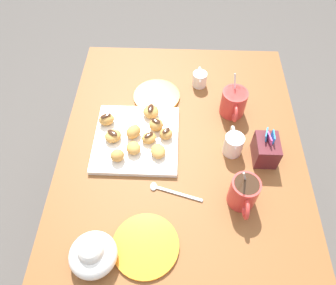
% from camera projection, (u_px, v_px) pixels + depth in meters
% --- Properties ---
extents(ground_plane, '(8.00, 8.00, 0.00)m').
position_uv_depth(ground_plane, '(177.00, 230.00, 1.61)').
color(ground_plane, '#514C47').
extents(dining_table, '(1.01, 0.78, 0.71)m').
position_uv_depth(dining_table, '(180.00, 170.00, 1.14)').
color(dining_table, brown).
rests_on(dining_table, ground_plane).
extents(pastry_plate_square, '(0.27, 0.27, 0.02)m').
position_uv_depth(pastry_plate_square, '(136.00, 139.00, 1.05)').
color(pastry_plate_square, white).
rests_on(pastry_plate_square, dining_table).
extents(coffee_mug_red_left, '(0.13, 0.09, 0.14)m').
position_uv_depth(coffee_mug_red_left, '(234.00, 102.00, 1.09)').
color(coffee_mug_red_left, red).
rests_on(coffee_mug_red_left, dining_table).
extents(coffee_mug_red_right, '(0.12, 0.08, 0.15)m').
position_uv_depth(coffee_mug_red_right, '(244.00, 192.00, 0.89)').
color(coffee_mug_red_right, red).
rests_on(coffee_mug_red_right, dining_table).
extents(cream_pitcher_white, '(0.10, 0.06, 0.07)m').
position_uv_depth(cream_pitcher_white, '(233.00, 143.00, 1.00)').
color(cream_pitcher_white, white).
rests_on(cream_pitcher_white, dining_table).
extents(sugar_caddy, '(0.09, 0.07, 0.11)m').
position_uv_depth(sugar_caddy, '(266.00, 150.00, 0.98)').
color(sugar_caddy, '#561E23').
rests_on(sugar_caddy, dining_table).
extents(ice_cream_bowl, '(0.12, 0.12, 0.09)m').
position_uv_depth(ice_cream_bowl, '(93.00, 254.00, 0.80)').
color(ice_cream_bowl, white).
rests_on(ice_cream_bowl, dining_table).
extents(chocolate_sauce_pitcher, '(0.09, 0.05, 0.06)m').
position_uv_depth(chocolate_sauce_pitcher, '(200.00, 78.00, 1.18)').
color(chocolate_sauce_pitcher, white).
rests_on(chocolate_sauce_pitcher, dining_table).
extents(saucer_orange_left, '(0.17, 0.17, 0.01)m').
position_uv_depth(saucer_orange_left, '(157.00, 96.00, 1.17)').
color(saucer_orange_left, orange).
rests_on(saucer_orange_left, dining_table).
extents(saucer_orange_right, '(0.18, 0.18, 0.01)m').
position_uv_depth(saucer_orange_right, '(146.00, 246.00, 0.85)').
color(saucer_orange_right, orange).
rests_on(saucer_orange_right, dining_table).
extents(loose_spoon_near_saucer, '(0.06, 0.16, 0.01)m').
position_uv_depth(loose_spoon_near_saucer, '(169.00, 191.00, 0.94)').
color(loose_spoon_near_saucer, silver).
rests_on(loose_spoon_near_saucer, dining_table).
extents(beignet_0, '(0.06, 0.06, 0.03)m').
position_uv_depth(beignet_0, '(134.00, 148.00, 1.00)').
color(beignet_0, '#D19347').
rests_on(beignet_0, pastry_plate_square).
extents(beignet_1, '(0.07, 0.07, 0.04)m').
position_uv_depth(beignet_1, '(156.00, 125.00, 1.05)').
color(beignet_1, '#D19347').
rests_on(beignet_1, pastry_plate_square).
extents(chocolate_drizzle_1, '(0.03, 0.04, 0.00)m').
position_uv_depth(chocolate_drizzle_1, '(156.00, 121.00, 1.03)').
color(chocolate_drizzle_1, '#381E11').
rests_on(chocolate_drizzle_1, beignet_1).
extents(beignet_2, '(0.07, 0.07, 0.03)m').
position_uv_depth(beignet_2, '(113.00, 136.00, 1.03)').
color(beignet_2, '#D19347').
rests_on(beignet_2, pastry_plate_square).
extents(chocolate_drizzle_2, '(0.03, 0.04, 0.00)m').
position_uv_depth(chocolate_drizzle_2, '(112.00, 133.00, 1.01)').
color(chocolate_drizzle_2, '#381E11').
rests_on(chocolate_drizzle_2, beignet_2).
extents(beignet_3, '(0.05, 0.05, 0.03)m').
position_uv_depth(beignet_3, '(151.00, 112.00, 1.09)').
color(beignet_3, '#D19347').
rests_on(beignet_3, pastry_plate_square).
extents(chocolate_drizzle_3, '(0.04, 0.02, 0.00)m').
position_uv_depth(chocolate_drizzle_3, '(151.00, 108.00, 1.07)').
color(chocolate_drizzle_3, '#381E11').
rests_on(chocolate_drizzle_3, beignet_3).
extents(beignet_4, '(0.06, 0.06, 0.03)m').
position_uv_depth(beignet_4, '(166.00, 134.00, 1.03)').
color(beignet_4, '#D19347').
rests_on(beignet_4, pastry_plate_square).
extents(chocolate_drizzle_4, '(0.03, 0.03, 0.00)m').
position_uv_depth(chocolate_drizzle_4, '(166.00, 130.00, 1.02)').
color(chocolate_drizzle_4, '#381E11').
rests_on(chocolate_drizzle_4, beignet_4).
extents(beignet_5, '(0.06, 0.06, 0.04)m').
position_uv_depth(beignet_5, '(117.00, 155.00, 0.98)').
color(beignet_5, '#D19347').
rests_on(beignet_5, pastry_plate_square).
extents(beignet_6, '(0.07, 0.06, 0.04)m').
position_uv_depth(beignet_6, '(133.00, 132.00, 1.03)').
color(beignet_6, '#D19347').
rests_on(beignet_6, pastry_plate_square).
extents(beignet_7, '(0.06, 0.06, 0.04)m').
position_uv_depth(beignet_7, '(107.00, 120.00, 1.06)').
color(beignet_7, '#D19347').
rests_on(beignet_7, pastry_plate_square).
extents(chocolate_drizzle_7, '(0.03, 0.04, 0.00)m').
position_uv_depth(chocolate_drizzle_7, '(106.00, 116.00, 1.05)').
color(chocolate_drizzle_7, '#381E11').
rests_on(chocolate_drizzle_7, beignet_7).
extents(beignet_8, '(0.06, 0.06, 0.03)m').
position_uv_depth(beignet_8, '(158.00, 151.00, 0.99)').
color(beignet_8, '#D19347').
rests_on(beignet_8, pastry_plate_square).
extents(beignet_9, '(0.06, 0.06, 0.03)m').
position_uv_depth(beignet_9, '(149.00, 138.00, 1.02)').
color(beignet_9, '#D19347').
rests_on(beignet_9, pastry_plate_square).
extents(chocolate_drizzle_9, '(0.03, 0.03, 0.00)m').
position_uv_depth(chocolate_drizzle_9, '(149.00, 135.00, 1.01)').
color(chocolate_drizzle_9, '#381E11').
rests_on(chocolate_drizzle_9, beignet_9).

